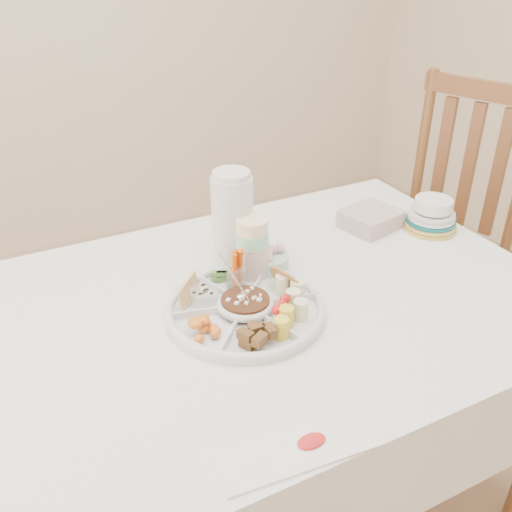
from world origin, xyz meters
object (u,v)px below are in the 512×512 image
chair (433,243)px  thermos (232,220)px  party_tray (245,307)px  plate_stack (432,214)px  dining_table (258,411)px

chair → thermos: bearing=167.3°
party_tray → plate_stack: (0.71, 0.14, 0.03)m
chair → thermos: 0.92m
thermos → plate_stack: bearing=-6.6°
thermos → plate_stack: size_ratio=1.76×
party_tray → dining_table: bearing=32.4°
dining_table → party_tray: size_ratio=4.00×
dining_table → plate_stack: 0.79m
dining_table → party_tray: (-0.05, -0.03, 0.40)m
dining_table → thermos: thermos is taller
party_tray → thermos: thermos is taller
dining_table → party_tray: 0.41m
thermos → dining_table: bearing=-94.7°
chair → party_tray: chair is taller
party_tray → chair: bearing=19.2°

